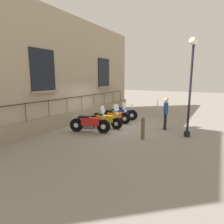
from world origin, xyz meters
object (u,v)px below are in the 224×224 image
(motorcycle_orange, at_px, (115,116))
(pedestrian_standing, at_px, (166,111))
(motorcycle_red, at_px, (90,123))
(lamppost, at_px, (191,76))
(motorcycle_blue, at_px, (123,114))
(bollard, at_px, (143,128))
(crowd_barrier, at_px, (157,108))
(motorcycle_yellow, at_px, (105,120))

(motorcycle_orange, xyz_separation_m, pedestrian_standing, (3.02, 0.12, 0.55))
(motorcycle_red, height_order, lamppost, lamppost)
(motorcycle_blue, bearing_deg, bollard, -51.00)
(motorcycle_red, bearing_deg, crowd_barrier, 74.64)
(motorcycle_orange, xyz_separation_m, motorcycle_blue, (0.00, 1.14, -0.02))
(motorcycle_yellow, height_order, motorcycle_blue, motorcycle_yellow)
(motorcycle_red, bearing_deg, motorcycle_yellow, 82.48)
(motorcycle_orange, distance_m, bollard, 3.30)
(lamppost, distance_m, crowd_barrier, 5.57)
(crowd_barrier, bearing_deg, motorcycle_red, -105.36)
(motorcycle_orange, relative_size, motorcycle_blue, 1.03)
(motorcycle_blue, bearing_deg, pedestrian_standing, -18.65)
(motorcycle_yellow, bearing_deg, bollard, -19.18)
(lamppost, height_order, bollard, lamppost)
(motorcycle_yellow, height_order, bollard, motorcycle_yellow)
(motorcycle_red, xyz_separation_m, pedestrian_standing, (3.14, 2.46, 0.52))
(motorcycle_red, height_order, crowd_barrier, motorcycle_red)
(lamppost, relative_size, pedestrian_standing, 2.56)
(motorcycle_red, relative_size, pedestrian_standing, 1.20)
(motorcycle_yellow, distance_m, motorcycle_blue, 2.30)
(motorcycle_blue, distance_m, pedestrian_standing, 3.24)
(crowd_barrier, bearing_deg, motorcycle_orange, -112.68)
(motorcycle_red, bearing_deg, bollard, 6.26)
(motorcycle_yellow, distance_m, pedestrian_standing, 3.29)
(motorcycle_yellow, xyz_separation_m, motorcycle_orange, (-0.04, 1.16, 0.00))
(motorcycle_blue, relative_size, bollard, 1.93)
(lamppost, xyz_separation_m, bollard, (-1.68, -1.42, -2.32))
(motorcycle_yellow, bearing_deg, motorcycle_orange, 91.94)
(motorcycle_blue, height_order, pedestrian_standing, pedestrian_standing)
(motorcycle_red, distance_m, motorcycle_blue, 3.49)
(motorcycle_red, bearing_deg, lamppost, 21.42)
(motorcycle_orange, distance_m, crowd_barrier, 3.99)
(motorcycle_blue, xyz_separation_m, lamppost, (4.26, -1.77, 2.42))
(motorcycle_orange, height_order, motorcycle_blue, motorcycle_orange)
(motorcycle_yellow, bearing_deg, motorcycle_red, -97.52)
(bollard, bearing_deg, motorcycle_red, -173.74)
(motorcycle_yellow, relative_size, bollard, 2.10)
(motorcycle_orange, bearing_deg, bollard, -38.40)
(motorcycle_orange, relative_size, pedestrian_standing, 1.16)
(crowd_barrier, bearing_deg, motorcycle_blue, -121.20)
(crowd_barrier, bearing_deg, bollard, -79.67)
(motorcycle_yellow, height_order, crowd_barrier, motorcycle_yellow)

